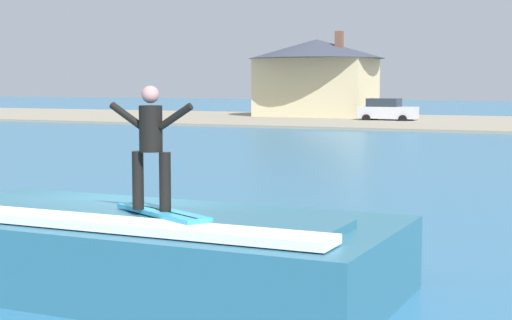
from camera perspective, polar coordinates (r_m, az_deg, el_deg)
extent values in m
plane|color=teal|center=(14.12, -8.95, -6.99)|extent=(260.00, 260.00, 0.00)
cube|color=#2D6981|center=(12.13, -8.01, -6.43)|extent=(7.50, 3.48, 1.08)
cube|color=#2D6981|center=(11.67, -9.21, -3.94)|extent=(6.37, 1.57, 0.12)
cube|color=white|center=(11.10, -11.23, -4.34)|extent=(6.75, 0.63, 0.12)
cube|color=#33A5CC|center=(11.24, -6.62, -3.69)|extent=(1.86, 1.23, 0.06)
cube|color=black|center=(11.24, -6.62, -3.56)|extent=(1.56, 0.85, 0.01)
cylinder|color=black|center=(11.32, -8.32, -1.43)|extent=(0.16, 0.16, 0.81)
cylinder|color=black|center=(11.09, -6.43, -1.54)|extent=(0.16, 0.16, 0.81)
cylinder|color=black|center=(11.14, -7.43, 2.20)|extent=(0.32, 0.32, 0.63)
sphere|color=tan|center=(11.12, -7.46, 4.60)|extent=(0.24, 0.24, 0.24)
cylinder|color=black|center=(11.35, -9.13, 3.12)|extent=(0.52, 0.10, 0.37)
cylinder|color=black|center=(10.93, -5.68, 3.07)|extent=(0.52, 0.10, 0.37)
cube|color=gray|center=(61.43, 17.61, 2.46)|extent=(120.00, 22.69, 0.19)
cube|color=silver|center=(63.03, 9.29, 3.32)|extent=(4.36, 1.96, 0.90)
cube|color=#262D38|center=(63.10, 9.01, 4.03)|extent=(2.40, 1.77, 0.64)
cylinder|color=black|center=(63.69, 10.76, 2.92)|extent=(0.64, 0.22, 0.64)
cylinder|color=black|center=(61.69, 10.30, 2.84)|extent=(0.64, 0.22, 0.64)
cylinder|color=black|center=(64.43, 8.31, 2.98)|extent=(0.64, 0.22, 0.64)
cylinder|color=black|center=(62.46, 7.77, 2.91)|extent=(0.64, 0.22, 0.64)
cube|color=beige|center=(69.84, 4.27, 5.04)|extent=(9.40, 6.31, 5.11)
cone|color=#383D4C|center=(69.90, 4.29, 7.81)|extent=(11.66, 11.66, 1.65)
cube|color=brown|center=(68.23, 5.88, 8.28)|extent=(0.60, 0.60, 1.80)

